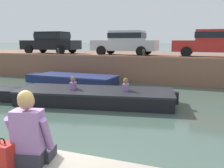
{
  "coord_description": "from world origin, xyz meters",
  "views": [
    {
      "loc": [
        2.16,
        -2.87,
        2.42
      ],
      "look_at": [
        -0.32,
        3.75,
        1.17
      ],
      "focal_mm": 40.0,
      "sensor_mm": 36.0,
      "label": 1
    }
  ],
  "objects_px": {
    "car_leftmost_black": "(51,42)",
    "car_centre_red": "(213,42)",
    "backpack_on_ledge": "(4,157)",
    "boat_moored_west_navy": "(72,79)",
    "car_left_inner_silver": "(126,42)",
    "person_seated_right": "(30,136)",
    "motorboat_passing": "(88,96)",
    "mooring_bollard_west": "(58,51)",
    "mooring_bollard_mid": "(144,53)"
  },
  "relations": [
    {
      "from": "motorboat_passing",
      "to": "car_leftmost_black",
      "type": "height_order",
      "value": "car_leftmost_black"
    },
    {
      "from": "car_centre_red",
      "to": "motorboat_passing",
      "type": "bearing_deg",
      "value": -123.32
    },
    {
      "from": "car_leftmost_black",
      "to": "mooring_bollard_mid",
      "type": "xyz_separation_m",
      "value": [
        7.1,
        -1.54,
        -0.61
      ]
    },
    {
      "from": "mooring_bollard_mid",
      "to": "backpack_on_ledge",
      "type": "relative_size",
      "value": 1.09
    },
    {
      "from": "boat_moored_west_navy",
      "to": "car_leftmost_black",
      "type": "xyz_separation_m",
      "value": [
        -3.48,
        3.3,
        2.05
      ]
    },
    {
      "from": "mooring_bollard_west",
      "to": "backpack_on_ledge",
      "type": "bearing_deg",
      "value": -60.3
    },
    {
      "from": "car_leftmost_black",
      "to": "car_centre_red",
      "type": "height_order",
      "value": "same"
    },
    {
      "from": "car_left_inner_silver",
      "to": "person_seated_right",
      "type": "xyz_separation_m",
      "value": [
        2.85,
        -13.0,
        -1.07
      ]
    },
    {
      "from": "car_leftmost_black",
      "to": "car_left_inner_silver",
      "type": "bearing_deg",
      "value": -0.02
    },
    {
      "from": "backpack_on_ledge",
      "to": "car_leftmost_black",
      "type": "bearing_deg",
      "value": 121.75
    },
    {
      "from": "mooring_bollard_mid",
      "to": "mooring_bollard_west",
      "type": "bearing_deg",
      "value": 180.0
    },
    {
      "from": "car_leftmost_black",
      "to": "car_left_inner_silver",
      "type": "height_order",
      "value": "same"
    },
    {
      "from": "motorboat_passing",
      "to": "mooring_bollard_west",
      "type": "bearing_deg",
      "value": 131.28
    },
    {
      "from": "boat_moored_west_navy",
      "to": "car_left_inner_silver",
      "type": "distance_m",
      "value": 4.4
    },
    {
      "from": "boat_moored_west_navy",
      "to": "mooring_bollard_mid",
      "type": "height_order",
      "value": "mooring_bollard_mid"
    },
    {
      "from": "boat_moored_west_navy",
      "to": "mooring_bollard_west",
      "type": "xyz_separation_m",
      "value": [
        -1.96,
        1.75,
        1.44
      ]
    },
    {
      "from": "motorboat_passing",
      "to": "boat_moored_west_navy",
      "type": "bearing_deg",
      "value": 127.26
    },
    {
      "from": "car_leftmost_black",
      "to": "mooring_bollard_west",
      "type": "relative_size",
      "value": 9.23
    },
    {
      "from": "mooring_bollard_mid",
      "to": "car_centre_red",
      "type": "bearing_deg",
      "value": 23.01
    },
    {
      "from": "car_centre_red",
      "to": "mooring_bollard_mid",
      "type": "bearing_deg",
      "value": -156.99
    },
    {
      "from": "boat_moored_west_navy",
      "to": "person_seated_right",
      "type": "distance_m",
      "value": 10.93
    },
    {
      "from": "car_left_inner_silver",
      "to": "mooring_bollard_mid",
      "type": "relative_size",
      "value": 9.3
    },
    {
      "from": "car_left_inner_silver",
      "to": "mooring_bollard_west",
      "type": "relative_size",
      "value": 9.3
    },
    {
      "from": "car_left_inner_silver",
      "to": "mooring_bollard_mid",
      "type": "xyz_separation_m",
      "value": [
        1.55,
        -1.54,
        -0.61
      ]
    },
    {
      "from": "car_left_inner_silver",
      "to": "backpack_on_ledge",
      "type": "height_order",
      "value": "car_left_inner_silver"
    },
    {
      "from": "motorboat_passing",
      "to": "car_centre_red",
      "type": "height_order",
      "value": "car_centre_red"
    },
    {
      "from": "motorboat_passing",
      "to": "backpack_on_ledge",
      "type": "distance_m",
      "value": 6.68
    },
    {
      "from": "mooring_bollard_west",
      "to": "person_seated_right",
      "type": "relative_size",
      "value": 0.46
    },
    {
      "from": "car_leftmost_black",
      "to": "car_centre_red",
      "type": "relative_size",
      "value": 0.95
    },
    {
      "from": "car_centre_red",
      "to": "person_seated_right",
      "type": "relative_size",
      "value": 4.46
    },
    {
      "from": "motorboat_passing",
      "to": "car_centre_red",
      "type": "distance_m",
      "value": 8.48
    },
    {
      "from": "mooring_bollard_mid",
      "to": "motorboat_passing",
      "type": "bearing_deg",
      "value": -99.49
    },
    {
      "from": "boat_moored_west_navy",
      "to": "car_leftmost_black",
      "type": "bearing_deg",
      "value": 136.57
    },
    {
      "from": "person_seated_right",
      "to": "motorboat_passing",
      "type": "bearing_deg",
      "value": 109.69
    },
    {
      "from": "motorboat_passing",
      "to": "mooring_bollard_west",
      "type": "relative_size",
      "value": 16.24
    },
    {
      "from": "car_leftmost_black",
      "to": "car_left_inner_silver",
      "type": "relative_size",
      "value": 0.99
    },
    {
      "from": "person_seated_right",
      "to": "car_leftmost_black",
      "type": "bearing_deg",
      "value": 122.86
    },
    {
      "from": "boat_moored_west_navy",
      "to": "car_left_inner_silver",
      "type": "xyz_separation_m",
      "value": [
        2.07,
        3.29,
        2.05
      ]
    },
    {
      "from": "car_centre_red",
      "to": "mooring_bollard_mid",
      "type": "distance_m",
      "value": 3.99
    },
    {
      "from": "boat_moored_west_navy",
      "to": "car_centre_red",
      "type": "distance_m",
      "value": 8.22
    },
    {
      "from": "car_centre_red",
      "to": "backpack_on_ledge",
      "type": "bearing_deg",
      "value": -100.92
    },
    {
      "from": "boat_moored_west_navy",
      "to": "car_centre_red",
      "type": "bearing_deg",
      "value": 24.43
    },
    {
      "from": "boat_moored_west_navy",
      "to": "car_centre_red",
      "type": "height_order",
      "value": "car_centre_red"
    },
    {
      "from": "boat_moored_west_navy",
      "to": "backpack_on_ledge",
      "type": "distance_m",
      "value": 11.01
    },
    {
      "from": "mooring_bollard_mid",
      "to": "person_seated_right",
      "type": "bearing_deg",
      "value": -83.54
    },
    {
      "from": "car_leftmost_black",
      "to": "motorboat_passing",
      "type": "bearing_deg",
      "value": -47.94
    },
    {
      "from": "boat_moored_west_navy",
      "to": "person_seated_right",
      "type": "xyz_separation_m",
      "value": [
        4.92,
        -9.71,
        0.98
      ]
    },
    {
      "from": "car_leftmost_black",
      "to": "backpack_on_ledge",
      "type": "xyz_separation_m",
      "value": [
        8.18,
        -13.22,
        -1.27
      ]
    },
    {
      "from": "car_left_inner_silver",
      "to": "person_seated_right",
      "type": "height_order",
      "value": "car_left_inner_silver"
    },
    {
      "from": "car_leftmost_black",
      "to": "backpack_on_ledge",
      "type": "relative_size",
      "value": 10.06
    }
  ]
}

